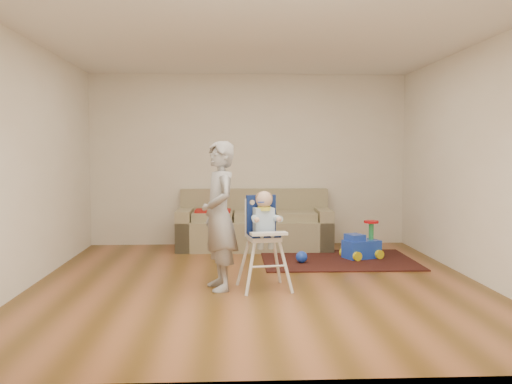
{
  "coord_description": "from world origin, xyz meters",
  "views": [
    {
      "loc": [
        -0.33,
        -6.32,
        1.47
      ],
      "look_at": [
        0.0,
        0.4,
        1.0
      ],
      "focal_mm": 40.0,
      "sensor_mm": 36.0,
      "label": 1
    }
  ],
  "objects_px": {
    "high_chair": "(264,242)",
    "adult": "(219,216)",
    "sofa": "(254,219)",
    "toy_ball": "(302,257)",
    "side_table": "(195,231)",
    "ride_on_toy": "(362,239)"
  },
  "relations": [
    {
      "from": "sofa",
      "to": "high_chair",
      "type": "relative_size",
      "value": 2.2
    },
    {
      "from": "high_chair",
      "to": "adult",
      "type": "relative_size",
      "value": 0.67
    },
    {
      "from": "sofa",
      "to": "toy_ball",
      "type": "distance_m",
      "value": 1.41
    },
    {
      "from": "adult",
      "to": "side_table",
      "type": "bearing_deg",
      "value": 172.13
    },
    {
      "from": "sofa",
      "to": "ride_on_toy",
      "type": "height_order",
      "value": "sofa"
    },
    {
      "from": "toy_ball",
      "to": "high_chair",
      "type": "height_order",
      "value": "high_chair"
    },
    {
      "from": "sofa",
      "to": "toy_ball",
      "type": "height_order",
      "value": "sofa"
    },
    {
      "from": "toy_ball",
      "to": "adult",
      "type": "bearing_deg",
      "value": -128.55
    },
    {
      "from": "side_table",
      "to": "ride_on_toy",
      "type": "xyz_separation_m",
      "value": [
        2.34,
        -0.99,
        0.01
      ]
    },
    {
      "from": "side_table",
      "to": "toy_ball",
      "type": "distance_m",
      "value": 1.97
    },
    {
      "from": "sofa",
      "to": "side_table",
      "type": "distance_m",
      "value": 0.92
    },
    {
      "from": "sofa",
      "to": "adult",
      "type": "bearing_deg",
      "value": -98.79
    },
    {
      "from": "high_chair",
      "to": "toy_ball",
      "type": "bearing_deg",
      "value": 56.84
    },
    {
      "from": "sofa",
      "to": "adult",
      "type": "height_order",
      "value": "adult"
    },
    {
      "from": "ride_on_toy",
      "to": "toy_ball",
      "type": "height_order",
      "value": "ride_on_toy"
    },
    {
      "from": "toy_ball",
      "to": "high_chair",
      "type": "relative_size",
      "value": 0.14
    },
    {
      "from": "high_chair",
      "to": "adult",
      "type": "xyz_separation_m",
      "value": [
        -0.48,
        0.02,
        0.28
      ]
    },
    {
      "from": "toy_ball",
      "to": "high_chair",
      "type": "xyz_separation_m",
      "value": [
        -0.58,
        -1.35,
        0.42
      ]
    },
    {
      "from": "high_chair",
      "to": "adult",
      "type": "distance_m",
      "value": 0.55
    },
    {
      "from": "sofa",
      "to": "high_chair",
      "type": "xyz_separation_m",
      "value": [
        -0.02,
        -2.59,
        0.07
      ]
    },
    {
      "from": "sofa",
      "to": "side_table",
      "type": "bearing_deg",
      "value": 177.94
    },
    {
      "from": "ride_on_toy",
      "to": "side_table",
      "type": "bearing_deg",
      "value": 135.88
    }
  ]
}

